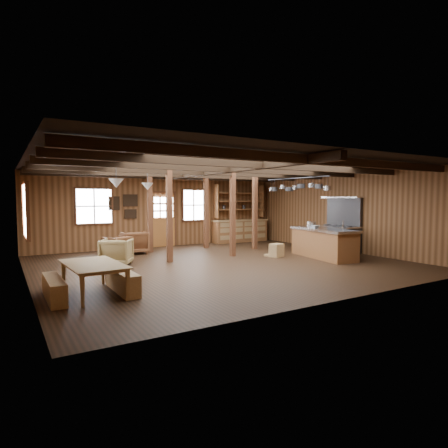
{
  "coord_description": "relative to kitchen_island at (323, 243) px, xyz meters",
  "views": [
    {
      "loc": [
        -5.46,
        -9.22,
        1.89
      ],
      "look_at": [
        0.36,
        0.48,
        1.1
      ],
      "focal_mm": 30.0,
      "sensor_mm": 36.0,
      "label": 1
    }
  ],
  "objects": [
    {
      "name": "armchair_c",
      "position": [
        -5.98,
        2.01,
        -0.1
      ],
      "size": [
        1.1,
        1.11,
        0.75
      ],
      "primitive_type": "imported",
      "rotation": [
        0.0,
        0.0,
        2.62
      ],
      "color": "olive",
      "rests_on": "floor"
    },
    {
      "name": "counter_pot",
      "position": [
        0.11,
        0.66,
        0.55
      ],
      "size": [
        0.29,
        0.29,
        0.17
      ],
      "primitive_type": "cylinder",
      "color": "silver",
      "rests_on": "kitchen_island"
    },
    {
      "name": "notice_boards",
      "position": [
        -4.78,
        5.22,
        1.16
      ],
      "size": [
        1.08,
        0.03,
        0.9
      ],
      "color": "silver",
      "rests_on": "wall_back"
    },
    {
      "name": "timber_posts",
      "position": [
        -2.76,
        2.84,
        0.92
      ],
      "size": [
        3.95,
        2.35,
        2.8
      ],
      "color": "#402012",
      "rests_on": "floor"
    },
    {
      "name": "pot_rack",
      "position": [
        -0.22,
        0.97,
        1.78
      ],
      "size": [
        0.41,
        3.0,
        0.45
      ],
      "color": "#2F2F32",
      "rests_on": "ceiling"
    },
    {
      "name": "window_left",
      "position": [
        -8.24,
        1.26,
        1.12
      ],
      "size": [
        0.14,
        1.24,
        1.32
      ],
      "color": "white",
      "rests_on": "wall_back"
    },
    {
      "name": "armchair_b",
      "position": [
        -4.85,
        3.93,
        -0.1
      ],
      "size": [
        0.86,
        0.88,
        0.76
      ],
      "primitive_type": "imported",
      "rotation": [
        0.0,
        0.0,
        3.08
      ],
      "color": "#5A321B",
      "rests_on": "floor"
    },
    {
      "name": "window_back_right",
      "position": [
        -1.98,
        5.22,
        1.12
      ],
      "size": [
        1.02,
        0.06,
        1.32
      ],
      "color": "white",
      "rests_on": "wall_back"
    },
    {
      "name": "commercial_range",
      "position": [
        1.36,
        0.63,
        0.15
      ],
      "size": [
        0.8,
        1.57,
        1.94
      ],
      "color": "#2F2F32",
      "rests_on": "floor"
    },
    {
      "name": "bench_aisle",
      "position": [
        -6.67,
        -0.96,
        -0.26
      ],
      "size": [
        0.3,
        1.58,
        0.44
      ],
      "primitive_type": "cube",
      "color": "olive",
      "rests_on": "floor"
    },
    {
      "name": "back_door",
      "position": [
        -3.28,
        5.21,
        0.4
      ],
      "size": [
        1.02,
        0.08,
        2.15
      ],
      "color": "brown",
      "rests_on": "floor"
    },
    {
      "name": "ceiling_joists",
      "position": [
        -3.28,
        0.94,
        2.2
      ],
      "size": [
        9.8,
        8.82,
        0.18
      ],
      "color": "black",
      "rests_on": "ceiling"
    },
    {
      "name": "room",
      "position": [
        -3.28,
        0.76,
        0.92
      ],
      "size": [
        10.04,
        9.04,
        2.84
      ],
      "color": "black",
      "rests_on": "ground"
    },
    {
      "name": "window_back_left",
      "position": [
        -5.88,
        5.22,
        1.12
      ],
      "size": [
        1.32,
        0.06,
        1.32
      ],
      "color": "white",
      "rests_on": "wall_back"
    },
    {
      "name": "kitchen_island",
      "position": [
        0.0,
        0.0,
        0.0
      ],
      "size": [
        1.26,
        2.61,
        1.2
      ],
      "rotation": [
        0.0,
        0.0,
        -0.16
      ],
      "color": "brown",
      "rests_on": "floor"
    },
    {
      "name": "pendant_lamps",
      "position": [
        -5.53,
        1.76,
        1.77
      ],
      "size": [
        1.86,
        2.36,
        0.66
      ],
      "color": "#2F2F32",
      "rests_on": "ceiling"
    },
    {
      "name": "armchair_a",
      "position": [
        -5.56,
        3.49,
        -0.14
      ],
      "size": [
        0.97,
        0.98,
        0.68
      ],
      "primitive_type": "imported",
      "rotation": [
        0.0,
        0.0,
        3.57
      ],
      "color": "brown",
      "rests_on": "floor"
    },
    {
      "name": "step_stool",
      "position": [
        -1.15,
        0.9,
        -0.27
      ],
      "size": [
        0.55,
        0.45,
        0.42
      ],
      "primitive_type": "cube",
      "rotation": [
        0.0,
        0.0,
        0.27
      ],
      "color": "olive",
      "rests_on": "floor"
    },
    {
      "name": "dining_table",
      "position": [
        -7.18,
        -0.96,
        -0.17
      ],
      "size": [
        1.07,
        1.81,
        0.62
      ],
      "primitive_type": "imported",
      "rotation": [
        0.0,
        0.0,
        1.62
      ],
      "color": "olive",
      "rests_on": "floor"
    },
    {
      "name": "bench_wall",
      "position": [
        -7.93,
        -0.96,
        -0.27
      ],
      "size": [
        0.28,
        1.48,
        0.41
      ],
      "primitive_type": "cube",
      "color": "olive",
      "rests_on": "floor"
    },
    {
      "name": "back_counter",
      "position": [
        0.12,
        4.96,
        0.12
      ],
      "size": [
        2.55,
        0.6,
        2.45
      ],
      "color": "brown",
      "rests_on": "floor"
    },
    {
      "name": "bowl",
      "position": [
        -0.11,
        0.28,
        0.5
      ],
      "size": [
        0.31,
        0.31,
        0.07
      ],
      "primitive_type": "imported",
      "rotation": [
        0.0,
        0.0,
        0.1
      ],
      "color": "silver",
      "rests_on": "kitchen_island"
    }
  ]
}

